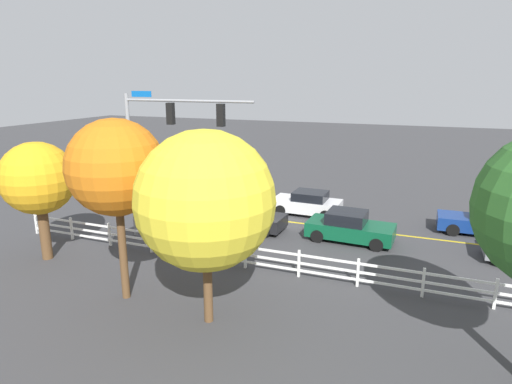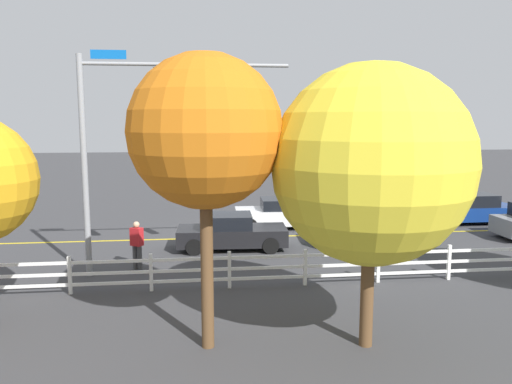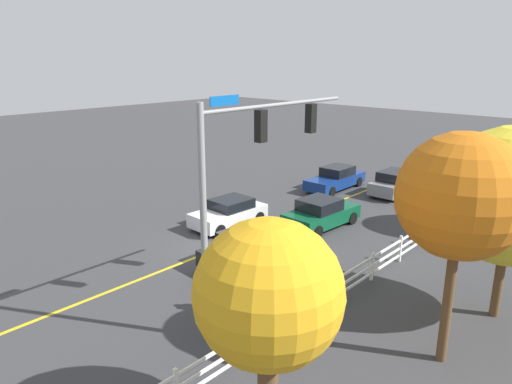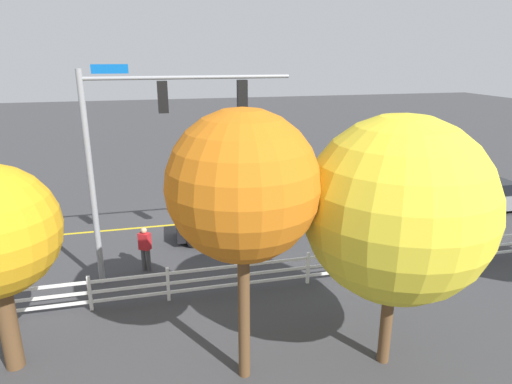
# 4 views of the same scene
# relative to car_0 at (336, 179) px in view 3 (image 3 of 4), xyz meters

# --- Properties ---
(ground_plane) EXTENTS (120.00, 120.00, 0.00)m
(ground_plane) POSITION_rel_car_0_xyz_m (11.94, 1.70, -0.69)
(ground_plane) COLOR #38383A
(lane_center_stripe) EXTENTS (28.00, 0.16, 0.01)m
(lane_center_stripe) POSITION_rel_car_0_xyz_m (7.94, 1.70, -0.69)
(lane_center_stripe) COLOR gold
(lane_center_stripe) RESTS_ON ground_plane
(signal_assembly) EXTENTS (6.73, 0.38, 7.30)m
(signal_assembly) POSITION_rel_car_0_xyz_m (15.19, 6.58, 4.41)
(signal_assembly) COLOR gray
(signal_assembly) RESTS_ON ground_plane
(car_0) EXTENTS (4.79, 1.86, 1.48)m
(car_0) POSITION_rel_car_0_xyz_m (0.00, 0.00, 0.00)
(car_0) COLOR navy
(car_0) RESTS_ON ground_plane
(car_1) EXTENTS (4.09, 1.85, 1.54)m
(car_1) POSITION_rel_car_0_xyz_m (-1.43, 3.48, 0.05)
(car_1) COLOR slate
(car_1) RESTS_ON ground_plane
(car_2) EXTENTS (4.39, 1.99, 1.42)m
(car_2) POSITION_rel_car_0_xyz_m (12.14, 3.67, -0.01)
(car_2) COLOR black
(car_2) RESTS_ON ground_plane
(car_3) EXTENTS (4.04, 2.00, 1.41)m
(car_3) POSITION_rel_car_0_xyz_m (9.62, -0.08, -0.01)
(car_3) COLOR silver
(car_3) RESTS_ON ground_plane
(car_4) EXTENTS (4.30, 2.16, 1.50)m
(car_4) POSITION_rel_car_0_xyz_m (6.55, 3.44, 0.02)
(car_4) COLOR #0C4C2D
(car_4) RESTS_ON ground_plane
(pedestrian) EXTENTS (0.48, 0.43, 1.69)m
(pedestrian) POSITION_rel_car_0_xyz_m (15.52, 6.06, 0.23)
(pedestrian) COLOR #3F3F42
(pedestrian) RESTS_ON ground_plane
(white_rail_fence) EXTENTS (26.10, 0.10, 1.15)m
(white_rail_fence) POSITION_rel_car_0_xyz_m (8.94, 8.35, -0.09)
(white_rail_fence) COLOR white
(white_rail_fence) RESTS_ON ground_plane
(tree_0) EXTENTS (4.43, 4.43, 6.38)m
(tree_0) POSITION_rel_car_0_xyz_m (9.64, 12.67, 3.47)
(tree_0) COLOR brown
(tree_0) RESTS_ON ground_plane
(tree_1) EXTENTS (3.37, 3.37, 6.57)m
(tree_1) POSITION_rel_car_0_xyz_m (13.23, 12.32, 4.17)
(tree_1) COLOR brown
(tree_1) RESTS_ON ground_plane
(tree_2) EXTENTS (3.15, 3.15, 5.28)m
(tree_2) POSITION_rel_car_0_xyz_m (18.83, 10.63, 2.97)
(tree_2) COLOR brown
(tree_2) RESTS_ON ground_plane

